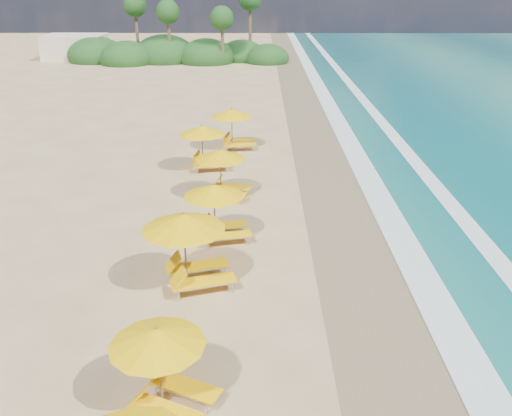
% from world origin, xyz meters
% --- Properties ---
extents(ground, '(160.00, 160.00, 0.00)m').
position_xyz_m(ground, '(0.00, 0.00, 0.00)').
color(ground, tan).
rests_on(ground, ground).
extents(wet_sand, '(4.00, 160.00, 0.01)m').
position_xyz_m(wet_sand, '(4.00, 0.00, 0.01)').
color(wet_sand, '#887151').
rests_on(wet_sand, ground).
extents(surf_foam, '(4.00, 160.00, 0.01)m').
position_xyz_m(surf_foam, '(6.70, 0.00, 0.03)').
color(surf_foam, white).
rests_on(surf_foam, ground).
extents(station_1, '(2.89, 2.87, 2.21)m').
position_xyz_m(station_1, '(-1.95, -8.83, 1.24)').
color(station_1, olive).
rests_on(station_1, ground).
extents(station_2, '(3.32, 3.23, 2.63)m').
position_xyz_m(station_2, '(-1.99, -3.54, 1.47)').
color(station_2, olive).
rests_on(station_2, ground).
extents(station_3, '(2.83, 2.72, 2.30)m').
position_xyz_m(station_3, '(-1.36, -0.24, 1.29)').
color(station_3, olive).
rests_on(station_3, ground).
extents(station_4, '(2.81, 2.71, 2.29)m').
position_xyz_m(station_4, '(-1.43, 4.02, 1.28)').
color(station_4, olive).
rests_on(station_4, ground).
extents(station_5, '(2.86, 2.74, 2.37)m').
position_xyz_m(station_5, '(-2.60, 7.80, 1.33)').
color(station_5, olive).
rests_on(station_5, ground).
extents(station_6, '(2.77, 2.61, 2.40)m').
position_xyz_m(station_6, '(-1.26, 11.39, 1.34)').
color(station_6, olive).
rests_on(station_6, ground).
extents(treeline, '(25.80, 8.80, 9.74)m').
position_xyz_m(treeline, '(-9.94, 45.51, 1.00)').
color(treeline, '#163D14').
rests_on(treeline, ground).
extents(beach_building, '(7.00, 5.00, 2.80)m').
position_xyz_m(beach_building, '(-22.00, 48.00, 1.40)').
color(beach_building, beige).
rests_on(beach_building, ground).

